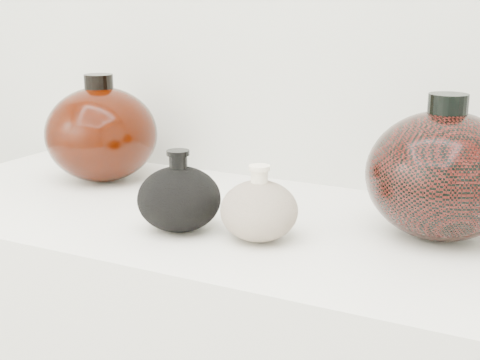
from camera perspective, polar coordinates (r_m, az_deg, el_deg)
The scene contains 4 objects.
black_gourd_vase at distance 1.02m, azimuth -5.22°, elevation -1.56°, with size 0.13×0.13×0.13m.
cream_gourd_vase at distance 0.97m, azimuth 1.64°, elevation -2.58°, with size 0.12×0.12×0.11m.
left_round_pot at distance 1.32m, azimuth -11.74°, elevation 3.89°, with size 0.23×0.23×0.21m.
right_round_pot at distance 1.02m, azimuth 16.89°, elevation 0.45°, with size 0.28×0.28×0.21m.
Camera 1 is at (0.50, 0.03, 1.24)m, focal length 50.00 mm.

